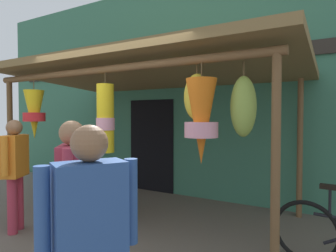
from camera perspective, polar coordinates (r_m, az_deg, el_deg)
The scene contains 9 objects.
ground_plane at distance 4.35m, azimuth -8.50°, elevation -20.21°, with size 30.00×30.00×0.00m, color #60564C.
shop_facade at distance 6.03m, azimuth 5.27°, elevation 7.44°, with size 11.60×0.29×4.45m.
market_stall_canopy at distance 4.66m, azimuth -3.86°, elevation 8.93°, with size 4.85×2.68×2.53m.
display_table at distance 5.81m, azimuth -17.63°, elevation -8.32°, with size 1.43×0.73×0.68m.
flower_heap_on_table at distance 5.76m, azimuth -17.49°, elevation -7.15°, with size 0.74×0.52×0.12m.
folding_chair at distance 4.62m, azimuth -12.41°, elevation -12.32°, with size 0.56×0.56×0.84m.
customer_foreground at distance 2.74m, azimuth -18.28°, elevation -12.83°, with size 0.43×0.47×1.60m.
shopper_by_bananas at distance 4.67m, azimuth -27.87°, elevation -6.99°, with size 0.40×0.52×1.59m.
passerby_at_right at distance 1.85m, azimuth -15.06°, elevation -20.38°, with size 0.39×0.53×1.58m.
Camera 1 is at (2.52, -3.14, 1.63)m, focal length 31.01 mm.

